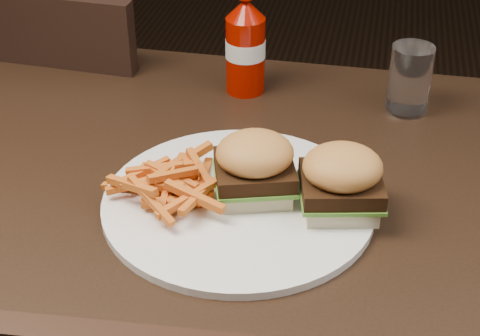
% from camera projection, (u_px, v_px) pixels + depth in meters
% --- Properties ---
extents(dining_table, '(1.20, 0.80, 0.04)m').
position_uv_depth(dining_table, '(303.00, 215.00, 0.93)').
color(dining_table, black).
rests_on(dining_table, ground).
extents(chair_far, '(0.44, 0.44, 0.04)m').
position_uv_depth(chair_far, '(94.00, 160.00, 1.58)').
color(chair_far, black).
rests_on(chair_far, ground).
extents(plate, '(0.34, 0.34, 0.01)m').
position_uv_depth(plate, '(238.00, 203.00, 0.91)').
color(plate, white).
rests_on(plate, dining_table).
extents(sandwich_half_a, '(0.10, 0.10, 0.02)m').
position_uv_depth(sandwich_half_a, '(254.00, 187.00, 0.91)').
color(sandwich_half_a, beige).
rests_on(sandwich_half_a, plate).
extents(sandwich_half_b, '(0.10, 0.10, 0.02)m').
position_uv_depth(sandwich_half_b, '(339.00, 201.00, 0.88)').
color(sandwich_half_b, beige).
rests_on(sandwich_half_b, plate).
extents(fries_pile, '(0.16, 0.16, 0.05)m').
position_uv_depth(fries_pile, '(173.00, 178.00, 0.90)').
color(fries_pile, '#C0892D').
rests_on(fries_pile, plate).
extents(ketchup_bottle, '(0.07, 0.07, 0.12)m').
position_uv_depth(ketchup_bottle, '(245.00, 55.00, 1.13)').
color(ketchup_bottle, '#900B00').
rests_on(ketchup_bottle, dining_table).
extents(tumbler, '(0.08, 0.08, 0.10)m').
position_uv_depth(tumbler, '(410.00, 78.00, 1.08)').
color(tumbler, white).
rests_on(tumbler, dining_table).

